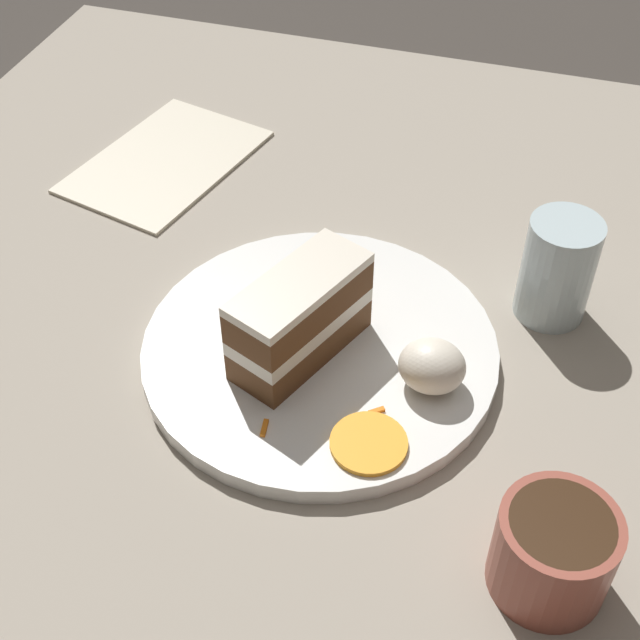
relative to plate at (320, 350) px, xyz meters
The scene contains 10 objects.
ground_plane 0.06m from the plate, 14.73° to the left, with size 6.00×6.00×0.00m, color #38332D.
dining_table 0.05m from the plate, 14.73° to the left, with size 1.13×1.10×0.03m, color gray.
plate is the anchor object (origin of this frame).
cake_slice 0.05m from the plate, 135.46° to the right, with size 0.10×0.14×0.08m.
cream_dollop 0.11m from the plate, ahead, with size 0.05×0.05×0.04m, color silver.
orange_garnish 0.12m from the plate, 53.91° to the right, with size 0.06×0.06×0.00m, color orange.
carrot_shreds_scatter 0.04m from the plate, 34.85° to the left, with size 0.14×0.23×0.00m.
drinking_glass 0.22m from the plate, 32.90° to the left, with size 0.06×0.06×0.10m.
coffee_mug 0.27m from the plate, 36.71° to the right, with size 0.08×0.08×0.07m.
menu_card 0.34m from the plate, 137.15° to the left, with size 0.14×0.22×0.00m, color beige.
Camera 1 is at (0.12, -0.52, 0.59)m, focal length 50.00 mm.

